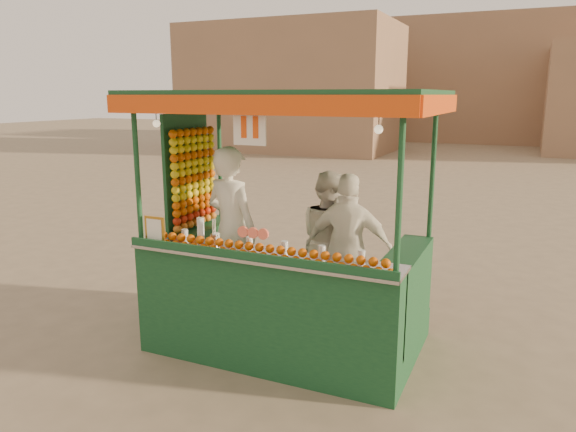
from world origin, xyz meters
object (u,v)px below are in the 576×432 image
at_px(juice_cart, 278,269).
at_px(vendor_middle, 330,240).
at_px(vendor_right, 348,249).
at_px(vendor_left, 232,229).

xyz_separation_m(juice_cart, vendor_middle, (0.38, 0.56, 0.22)).
bearing_deg(vendor_right, juice_cart, 14.24).
xyz_separation_m(vendor_middle, vendor_right, (0.31, -0.29, 0.01)).
bearing_deg(vendor_left, vendor_right, -157.84).
height_order(juice_cart, vendor_right, juice_cart).
relative_size(vendor_left, vendor_middle, 1.18).
height_order(vendor_left, vendor_right, vendor_left).
bearing_deg(vendor_middle, vendor_right, -179.73).
bearing_deg(vendor_middle, vendor_left, 69.75).
bearing_deg(juice_cart, vendor_left, 172.58).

